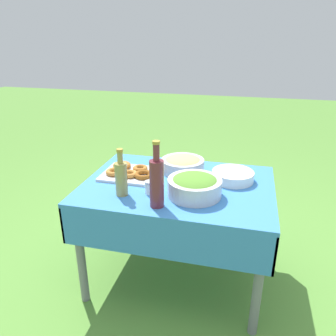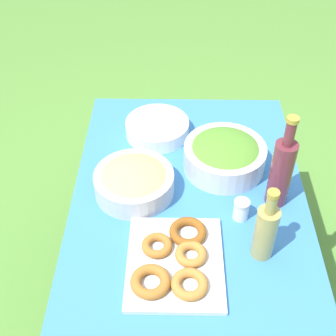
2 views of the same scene
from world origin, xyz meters
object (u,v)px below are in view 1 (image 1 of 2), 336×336
salad_bowl (195,185)px  plate_stack (233,176)px  olive_oil_bottle (121,177)px  donut_platter (130,172)px  wine_bottle (157,181)px  pasta_bowl (183,164)px

salad_bowl → plate_stack: 0.32m
salad_bowl → olive_oil_bottle: (0.39, 0.09, 0.04)m
donut_platter → olive_oil_bottle: (-0.05, 0.26, 0.09)m
salad_bowl → donut_platter: salad_bowl is taller
plate_stack → wine_bottle: bearing=49.2°
pasta_bowl → donut_platter: 0.34m
salad_bowl → pasta_bowl: salad_bowl is taller
donut_platter → olive_oil_bottle: size_ratio=1.33×
plate_stack → olive_oil_bottle: bearing=30.2°
olive_oil_bottle → pasta_bowl: bearing=-122.3°
donut_platter → wine_bottle: (-0.27, 0.34, 0.12)m
pasta_bowl → salad_bowl: bearing=112.5°
pasta_bowl → olive_oil_bottle: olive_oil_bottle is taller
pasta_bowl → donut_platter: size_ratio=0.78×
pasta_bowl → donut_platter: (0.31, 0.14, -0.03)m
olive_oil_bottle → wine_bottle: size_ratio=0.76×
pasta_bowl → donut_platter: bearing=24.9°
olive_oil_bottle → wine_bottle: (-0.22, 0.08, 0.03)m
plate_stack → salad_bowl: bearing=52.6°
olive_oil_bottle → donut_platter: bearing=-79.1°
pasta_bowl → wine_bottle: 0.49m
pasta_bowl → wine_bottle: wine_bottle is taller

